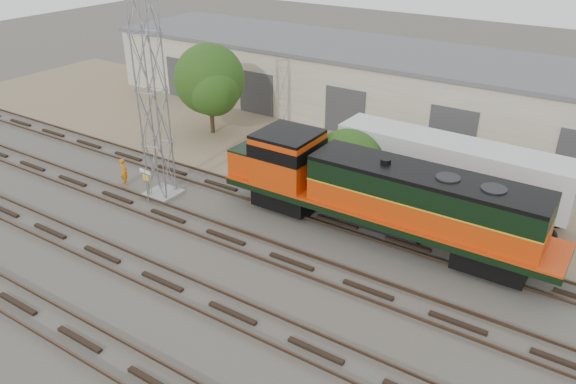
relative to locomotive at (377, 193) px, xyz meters
The scene contains 11 objects.
ground 6.81m from the locomotive, 109.69° to the right, with size 140.00×140.00×0.00m, color #47423A.
dirt_strip 9.56m from the locomotive, 103.42° to the left, with size 80.00×16.00×0.02m, color #726047.
tracks 9.54m from the locomotive, 103.42° to the right, with size 80.00×20.40×0.28m.
warehouse 17.11m from the locomotive, 97.06° to the left, with size 58.40×10.40×5.30m.
locomotive is the anchor object (origin of this frame).
signal_tower 13.05m from the locomotive, 167.48° to the right, with size 1.82×1.82×12.36m.
sign_post 12.91m from the locomotive, 162.72° to the right, with size 0.85×0.07×2.07m.
worker 15.54m from the locomotive, 169.11° to the right, with size 0.61×0.40×1.68m, color orange.
semi_trailer 5.49m from the locomotive, 65.02° to the left, with size 12.79×2.87×3.92m.
tree_west 17.40m from the locomotive, 158.12° to the left, with size 5.31×5.05×6.61m.
tree_mid 4.05m from the locomotive, 137.65° to the left, with size 4.57×4.36×4.36m.
Camera 1 is at (11.98, -17.11, 15.10)m, focal length 35.00 mm.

